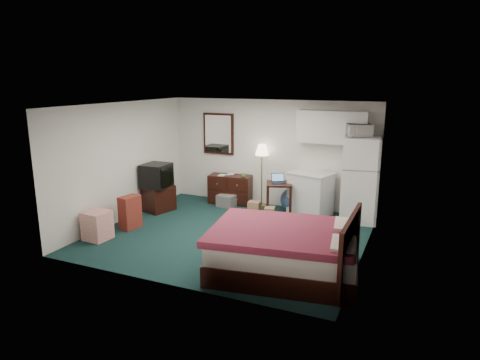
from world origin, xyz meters
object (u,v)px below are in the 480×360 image
at_px(dresser, 230,189).
at_px(suitcase, 130,212).
at_px(tv_stand, 158,198).
at_px(bed, 285,251).
at_px(desk, 279,198).
at_px(fridge, 360,180).
at_px(floor_lamp, 262,176).
at_px(kitchen_counter, 311,194).

xyz_separation_m(dresser, suitcase, (-1.09, -2.45, -0.01)).
bearing_deg(tv_stand, bed, -11.63).
relative_size(desk, tv_stand, 1.12).
relative_size(fridge, suitcase, 2.69).
distance_m(dresser, bed, 3.96).
height_order(floor_lamp, desk, floor_lamp).
bearing_deg(desk, bed, -89.28).
distance_m(bed, suitcase, 3.57).
distance_m(floor_lamp, fridge, 2.28).
relative_size(kitchen_counter, suitcase, 1.38).
height_order(desk, tv_stand, desk).
distance_m(desk, fridge, 1.81).
bearing_deg(fridge, dresser, 170.38).
bearing_deg(tv_stand, suitcase, -65.55).
height_order(fridge, bed, fridge).
bearing_deg(floor_lamp, tv_stand, -148.16).
bearing_deg(kitchen_counter, tv_stand, -144.10).
height_order(dresser, floor_lamp, floor_lamp).
bearing_deg(suitcase, kitchen_counter, 47.30).
bearing_deg(kitchen_counter, floor_lamp, -169.82).
relative_size(desk, bed, 0.32).
height_order(dresser, kitchen_counter, kitchen_counter).
relative_size(floor_lamp, tv_stand, 2.36).
height_order(dresser, desk, desk).
bearing_deg(bed, floor_lamp, 108.31).
height_order(kitchen_counter, suitcase, kitchen_counter).
xyz_separation_m(desk, suitcase, (-2.44, -2.14, -0.02)).
height_order(fridge, suitcase, fridge).
bearing_deg(suitcase, desk, 50.99).
distance_m(dresser, floor_lamp, 0.88).
distance_m(dresser, desk, 1.38).
xyz_separation_m(bed, suitcase, (-3.50, 0.68, -0.02)).
xyz_separation_m(kitchen_counter, bed, (0.40, -3.07, -0.11)).
bearing_deg(kitchen_counter, desk, -143.02).
height_order(fridge, tv_stand, fridge).
distance_m(floor_lamp, kitchen_counter, 1.26).
height_order(desk, suitcase, desk).
bearing_deg(floor_lamp, fridge, -4.28).
height_order(kitchen_counter, fridge, fridge).
xyz_separation_m(floor_lamp, fridge, (2.27, -0.17, 0.16)).
bearing_deg(dresser, tv_stand, -143.30).
bearing_deg(desk, dresser, 147.04).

